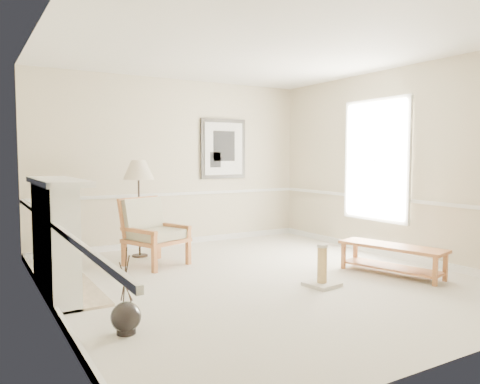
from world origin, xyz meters
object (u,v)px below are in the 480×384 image
(floor_lamp, at_px, (139,173))
(bench, at_px, (392,255))
(floor_vase, at_px, (126,318))
(armchair, at_px, (151,229))
(scratching_post, at_px, (322,273))

(floor_lamp, height_order, bench, floor_lamp)
(floor_vase, height_order, floor_lamp, floor_lamp)
(floor_vase, bearing_deg, floor_lamp, 69.38)
(armchair, height_order, bench, armchair)
(floor_vase, distance_m, armchair, 2.71)
(floor_vase, relative_size, bench, 0.54)
(floor_lamp, relative_size, scratching_post, 2.94)
(bench, distance_m, scratching_post, 1.16)
(floor_vase, distance_m, bench, 3.65)
(bench, xyz_separation_m, scratching_post, (-1.15, 0.04, -0.10))
(floor_vase, xyz_separation_m, armchair, (1.12, 2.44, 0.38))
(floor_lamp, bearing_deg, bench, -48.12)
(armchair, relative_size, scratching_post, 1.93)
(floor_vase, xyz_separation_m, scratching_post, (2.48, 0.29, 0.02))
(floor_lamp, bearing_deg, floor_vase, -110.62)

